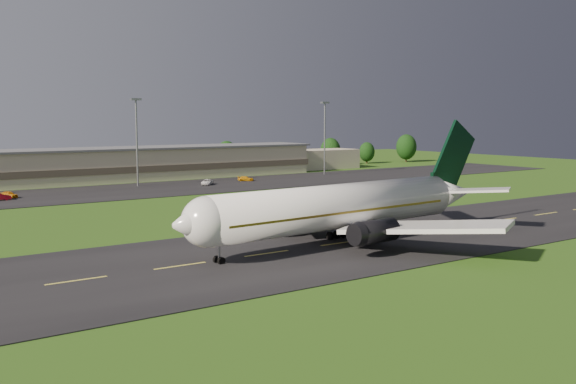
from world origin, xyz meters
TOP-DOWN VIEW (x-y plane):
  - ground at (0.00, 0.00)m, footprint 360.00×360.00m
  - taxiway at (0.00, 0.00)m, footprint 220.00×30.00m
  - apron at (0.00, 72.00)m, footprint 260.00×30.00m
  - airliner at (0.34, 0.06)m, footprint 51.29×42.07m
  - terminal at (6.40, 96.18)m, footprint 145.00×16.00m
  - light_mast_centre at (5.00, 80.00)m, footprint 2.40×1.20m
  - light_mast_east at (60.00, 80.00)m, footprint 2.40×1.20m
  - tree_line at (36.90, 106.52)m, footprint 199.05×9.36m
  - service_vehicle_a at (-24.53, 73.01)m, footprint 3.24×4.29m
  - service_vehicle_c at (19.58, 73.34)m, footprint 4.67×4.90m
  - service_vehicle_d at (31.86, 76.10)m, footprint 4.30×3.56m

SIDE VIEW (x-z plane):
  - ground at x=0.00m, z-range 0.00..0.00m
  - taxiway at x=0.00m, z-range 0.00..0.10m
  - apron at x=0.00m, z-range 0.00..0.10m
  - service_vehicle_d at x=31.86m, z-range 0.10..1.28m
  - service_vehicle_c at x=19.58m, z-range 0.10..1.39m
  - service_vehicle_a at x=-24.53m, z-range 0.10..1.46m
  - terminal at x=6.40m, z-range -0.21..8.19m
  - airliner at x=0.34m, z-range -3.13..12.45m
  - tree_line at x=36.90m, z-range -0.22..9.79m
  - light_mast_centre at x=5.00m, z-range 2.56..22.91m
  - light_mast_east at x=60.00m, z-range 2.56..22.91m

